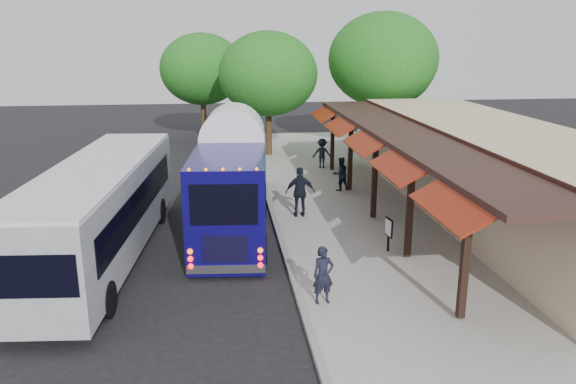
{
  "coord_description": "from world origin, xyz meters",
  "views": [
    {
      "loc": [
        -1.94,
        -15.84,
        6.87
      ],
      "look_at": [
        0.29,
        2.28,
        1.8
      ],
      "focal_mm": 35.0,
      "sensor_mm": 36.0,
      "label": 1
    }
  ],
  "objects_px": {
    "coach_bus": "(234,174)",
    "ped_b": "(340,174)",
    "ped_c": "(300,192)",
    "ped_d": "(322,153)",
    "city_bus": "(101,207)",
    "ped_a": "(323,275)",
    "sign_board": "(389,229)"
  },
  "relations": [
    {
      "from": "coach_bus",
      "to": "ped_b",
      "type": "bearing_deg",
      "value": 40.16
    },
    {
      "from": "city_bus",
      "to": "sign_board",
      "type": "height_order",
      "value": "city_bus"
    },
    {
      "from": "ped_c",
      "to": "ped_a",
      "type": "bearing_deg",
      "value": 88.54
    },
    {
      "from": "coach_bus",
      "to": "city_bus",
      "type": "height_order",
      "value": "coach_bus"
    },
    {
      "from": "ped_a",
      "to": "sign_board",
      "type": "xyz_separation_m",
      "value": [
        2.76,
        3.34,
        -0.02
      ]
    },
    {
      "from": "ped_b",
      "to": "ped_c",
      "type": "xyz_separation_m",
      "value": [
        -2.34,
        -3.54,
        0.21
      ]
    },
    {
      "from": "ped_a",
      "to": "sign_board",
      "type": "distance_m",
      "value": 4.33
    },
    {
      "from": "city_bus",
      "to": "sign_board",
      "type": "relative_size",
      "value": 10.5
    },
    {
      "from": "sign_board",
      "to": "city_bus",
      "type": "bearing_deg",
      "value": 166.9
    },
    {
      "from": "coach_bus",
      "to": "city_bus",
      "type": "xyz_separation_m",
      "value": [
        -4.26,
        -3.15,
        -0.19
      ]
    },
    {
      "from": "ped_a",
      "to": "ped_d",
      "type": "xyz_separation_m",
      "value": [
        2.8,
        15.47,
        0.01
      ]
    },
    {
      "from": "ped_c",
      "to": "sign_board",
      "type": "bearing_deg",
      "value": 122.08
    },
    {
      "from": "ped_c",
      "to": "city_bus",
      "type": "bearing_deg",
      "value": 26.55
    },
    {
      "from": "ped_b",
      "to": "ped_d",
      "type": "bearing_deg",
      "value": -107.92
    },
    {
      "from": "ped_c",
      "to": "ped_d",
      "type": "distance_m",
      "value": 8.47
    },
    {
      "from": "coach_bus",
      "to": "ped_d",
      "type": "xyz_separation_m",
      "value": [
        4.85,
        8.07,
        -0.97
      ]
    },
    {
      "from": "city_bus",
      "to": "ped_c",
      "type": "distance_m",
      "value": 7.46
    },
    {
      "from": "coach_bus",
      "to": "city_bus",
      "type": "distance_m",
      "value": 5.31
    },
    {
      "from": "ped_c",
      "to": "ped_d",
      "type": "bearing_deg",
      "value": -103.95
    },
    {
      "from": "coach_bus",
      "to": "ped_c",
      "type": "height_order",
      "value": "coach_bus"
    },
    {
      "from": "ped_b",
      "to": "sign_board",
      "type": "xyz_separation_m",
      "value": [
        -0.04,
        -7.53,
        -0.01
      ]
    },
    {
      "from": "ped_a",
      "to": "sign_board",
      "type": "height_order",
      "value": "ped_a"
    },
    {
      "from": "coach_bus",
      "to": "city_bus",
      "type": "relative_size",
      "value": 0.96
    },
    {
      "from": "ped_a",
      "to": "ped_c",
      "type": "bearing_deg",
      "value": 78.23
    },
    {
      "from": "ped_c",
      "to": "sign_board",
      "type": "xyz_separation_m",
      "value": [
        2.3,
        -3.99,
        -0.22
      ]
    },
    {
      "from": "ped_a",
      "to": "sign_board",
      "type": "bearing_deg",
      "value": 42.26
    },
    {
      "from": "ped_a",
      "to": "ped_b",
      "type": "bearing_deg",
      "value": 67.35
    },
    {
      "from": "coach_bus",
      "to": "sign_board",
      "type": "relative_size",
      "value": 10.07
    },
    {
      "from": "ped_a",
      "to": "ped_d",
      "type": "height_order",
      "value": "ped_d"
    },
    {
      "from": "coach_bus",
      "to": "ped_d",
      "type": "height_order",
      "value": "coach_bus"
    },
    {
      "from": "coach_bus",
      "to": "ped_a",
      "type": "xyz_separation_m",
      "value": [
        2.05,
        -7.41,
        -0.97
      ]
    },
    {
      "from": "city_bus",
      "to": "ped_a",
      "type": "xyz_separation_m",
      "value": [
        6.31,
        -4.25,
        -0.78
      ]
    }
  ]
}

